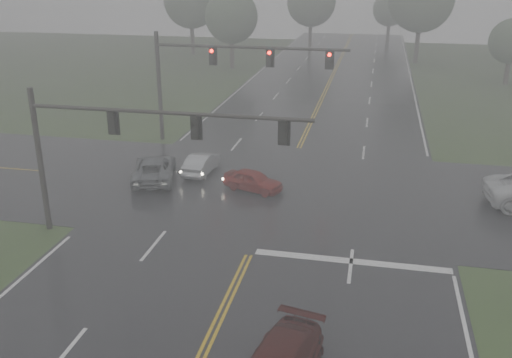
% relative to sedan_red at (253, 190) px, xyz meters
% --- Properties ---
extents(main_road, '(18.00, 160.00, 0.02)m').
position_rel_sedan_red_xyz_m(main_road, '(1.47, -1.66, 0.00)').
color(main_road, black).
rests_on(main_road, ground).
extents(cross_street, '(120.00, 14.00, 0.02)m').
position_rel_sedan_red_xyz_m(cross_street, '(1.47, 0.34, 0.00)').
color(cross_street, black).
rests_on(cross_street, ground).
extents(stop_bar, '(8.50, 0.50, 0.01)m').
position_rel_sedan_red_xyz_m(stop_bar, '(5.97, -7.26, 0.00)').
color(stop_bar, silver).
rests_on(stop_bar, ground).
extents(sedan_red, '(3.73, 2.42, 1.18)m').
position_rel_sedan_red_xyz_m(sedan_red, '(0.00, 0.00, 0.00)').
color(sedan_red, maroon).
rests_on(sedan_red, ground).
extents(sedan_silver, '(1.48, 3.81, 1.23)m').
position_rel_sedan_red_xyz_m(sedan_silver, '(-3.73, 2.19, 0.00)').
color(sedan_silver, '#A6A9AD').
rests_on(sedan_silver, ground).
extents(car_grey, '(3.65, 5.50, 1.40)m').
position_rel_sedan_red_xyz_m(car_grey, '(-6.14, 0.41, 0.00)').
color(car_grey, '#55595D').
rests_on(car_grey, ground).
extents(signal_gantry_near, '(12.98, 0.31, 6.99)m').
position_rel_sedan_red_xyz_m(signal_gantry_near, '(-4.72, -6.95, 4.92)').
color(signal_gantry_near, black).
rests_on(signal_gantry_near, ground).
extents(signal_gantry_far, '(13.54, 0.39, 7.78)m').
position_rel_sedan_red_xyz_m(signal_gantry_far, '(-4.58, 8.56, 5.46)').
color(signal_gantry_far, black).
rests_on(signal_gantry_far, ground).
extents(tree_nw_a, '(6.34, 6.34, 9.31)m').
position_rel_sedan_red_xyz_m(tree_nw_a, '(-11.10, 38.87, 6.13)').
color(tree_nw_a, '#2F261F').
rests_on(tree_nw_a, ground).
extents(tree_n_mid, '(7.08, 7.08, 10.40)m').
position_rel_sedan_red_xyz_m(tree_n_mid, '(-3.67, 56.82, 6.84)').
color(tree_n_mid, '#2F261F').
rests_on(tree_n_mid, ground).
extents(tree_e_near, '(4.67, 4.67, 6.86)m').
position_rel_sedan_red_xyz_m(tree_e_near, '(20.00, 35.32, 4.51)').
color(tree_e_near, '#2F261F').
rests_on(tree_e_near, ground).
extents(tree_nw_b, '(7.52, 7.52, 11.05)m').
position_rel_sedan_red_xyz_m(tree_nw_b, '(-19.38, 48.87, 7.27)').
color(tree_nw_b, '#2F261F').
rests_on(tree_nw_b, ground).
extents(tree_n_far, '(5.38, 5.38, 7.90)m').
position_rel_sedan_red_xyz_m(tree_n_far, '(7.72, 67.68, 5.19)').
color(tree_n_far, '#2F261F').
rests_on(tree_n_far, ground).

